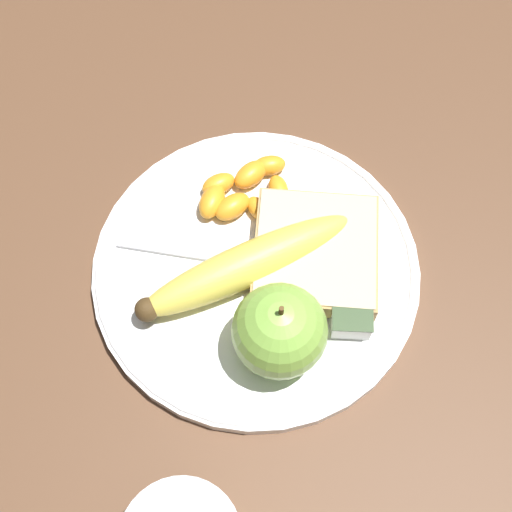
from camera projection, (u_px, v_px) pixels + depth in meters
name	position (u px, v px, depth m)	size (l,w,h in m)	color
ground_plane	(256.00, 273.00, 0.59)	(3.00, 3.00, 0.00)	brown
plate	(256.00, 269.00, 0.59)	(0.27, 0.27, 0.01)	white
apple	(280.00, 331.00, 0.52)	(0.07, 0.07, 0.08)	#84BC47
banana	(245.00, 266.00, 0.56)	(0.12, 0.18, 0.04)	#E0CC4C
bread_slice	(315.00, 253.00, 0.58)	(0.11, 0.10, 0.02)	#AB8751
fork	(252.00, 261.00, 0.58)	(0.04, 0.19, 0.00)	#B2B2B7
jam_packet	(351.00, 313.00, 0.55)	(0.04, 0.03, 0.02)	white
orange_segment_0	(258.00, 209.00, 0.60)	(0.03, 0.03, 0.01)	orange
orange_segment_1	(218.00, 184.00, 0.61)	(0.03, 0.03, 0.02)	orange
orange_segment_2	(269.00, 165.00, 0.62)	(0.02, 0.03, 0.02)	orange
orange_segment_3	(251.00, 174.00, 0.61)	(0.04, 0.04, 0.02)	orange
orange_segment_4	(212.00, 201.00, 0.60)	(0.04, 0.03, 0.02)	orange
orange_segment_5	(297.00, 237.00, 0.59)	(0.03, 0.03, 0.02)	orange
orange_segment_6	(279.00, 189.00, 0.61)	(0.03, 0.02, 0.02)	orange
orange_segment_7	(281.00, 204.00, 0.60)	(0.03, 0.03, 0.01)	orange
orange_segment_8	(302.00, 203.00, 0.60)	(0.02, 0.04, 0.02)	orange
orange_segment_9	(232.00, 207.00, 0.60)	(0.04, 0.04, 0.02)	orange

